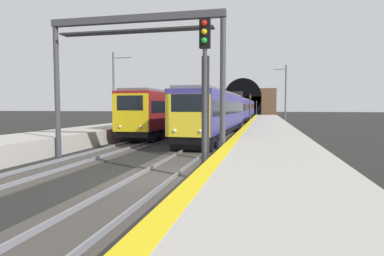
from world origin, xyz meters
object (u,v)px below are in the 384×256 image
at_px(train_adjacent_platform, 207,109).
at_px(railway_signal_mid, 250,107).
at_px(catenary_mast_far, 114,91).
at_px(train_main_approaching, 236,110).
at_px(overhead_signal_gantry, 135,50).
at_px(catenary_mast_near, 285,95).
at_px(railway_signal_near, 205,85).
at_px(railway_signal_far, 256,107).

xyz_separation_m(train_adjacent_platform, railway_signal_mid, (-2.76, -6.91, 0.42)).
distance_m(railway_signal_mid, catenary_mast_far, 21.61).
bearing_deg(railway_signal_mid, catenary_mast_far, -39.38).
distance_m(train_adjacent_platform, catenary_mast_far, 20.66).
relative_size(train_main_approaching, overhead_signal_gantry, 6.38).
distance_m(train_main_approaching, catenary_mast_near, 7.08).
xyz_separation_m(railway_signal_near, railway_signal_far, (77.00, -0.00, -0.97)).
height_order(railway_signal_near, railway_signal_mid, railway_signal_near).
relative_size(train_main_approaching, railway_signal_mid, 12.88).
height_order(railway_signal_near, catenary_mast_near, catenary_mast_near).
xyz_separation_m(train_adjacent_platform, railway_signal_near, (-40.42, -6.91, 1.19)).
relative_size(railway_signal_mid, catenary_mast_near, 0.54).
distance_m(overhead_signal_gantry, catenary_mast_far, 19.18).
xyz_separation_m(railway_signal_far, catenary_mast_far, (-56.00, 13.67, 1.82)).
relative_size(train_main_approaching, catenary_mast_near, 7.02).
bearing_deg(train_adjacent_platform, catenary_mast_near, 68.47).
distance_m(train_adjacent_platform, overhead_signal_gantry, 36.40).
bearing_deg(overhead_signal_gantry, catenary_mast_far, 28.98).
distance_m(railway_signal_mid, railway_signal_far, 39.34).
bearing_deg(train_adjacent_platform, railway_signal_near, 10.64).
relative_size(train_adjacent_platform, railway_signal_far, 14.37).
relative_size(railway_signal_near, overhead_signal_gantry, 0.63).
bearing_deg(railway_signal_mid, catenary_mast_near, 66.56).
height_order(train_adjacent_platform, railway_signal_far, train_adjacent_platform).
relative_size(railway_signal_near, railway_signal_mid, 1.27).
xyz_separation_m(train_main_approaching, railway_signal_mid, (1.90, -1.88, 0.45)).
bearing_deg(railway_signal_far, catenary_mast_near, 6.73).
relative_size(train_adjacent_platform, catenary_mast_near, 7.24).
relative_size(railway_signal_mid, railway_signal_far, 1.08).
xyz_separation_m(catenary_mast_near, catenary_mast_far, (-14.54, 18.56, 0.04)).
bearing_deg(railway_signal_mid, overhead_signal_gantry, -7.50).
height_order(overhead_signal_gantry, catenary_mast_far, catenary_mast_far).
xyz_separation_m(train_adjacent_platform, catenary_mast_near, (-4.88, -11.80, 2.01)).
height_order(railway_signal_far, catenary_mast_near, catenary_mast_near).
xyz_separation_m(railway_signal_near, overhead_signal_gantry, (4.25, 4.40, 2.08)).
bearing_deg(overhead_signal_gantry, railway_signal_near, -134.06).
bearing_deg(train_adjacent_platform, railway_signal_far, 170.24).
bearing_deg(overhead_signal_gantry, catenary_mast_near, -16.53).
bearing_deg(catenary_mast_far, train_adjacent_platform, -19.20).
distance_m(train_main_approaching, overhead_signal_gantry, 31.78).
bearing_deg(train_main_approaching, catenary_mast_far, -37.13).
height_order(railway_signal_near, railway_signal_far, railway_signal_near).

